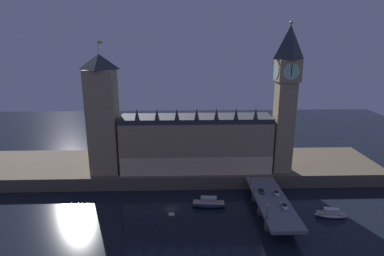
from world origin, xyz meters
The scene contains 15 objects.
ground_plane centered at (0.00, 0.00, 0.00)m, with size 400.00×400.00×0.00m, color black.
embankment centered at (0.00, 39.00, 3.31)m, with size 220.00×42.00×6.62m.
parliament_hall centered at (11.92, 28.78, 20.59)m, with size 74.80×16.93×33.59m.
clock_tower centered at (55.04, 25.92, 45.16)m, with size 10.94×11.05×72.77m.
victoria_tower centered at (-33.58, 28.30, 35.87)m, with size 13.88×13.88×64.25m.
bridge centered at (42.53, -5.00, 4.49)m, with size 13.27×46.00×6.45m.
car_northbound_lead centered at (39.61, 1.90, 7.08)m, with size 2.00×4.42×1.35m.
car_southbound_lead centered at (45.45, -11.68, 7.13)m, with size 2.05×4.66×1.47m.
car_southbound_trail centered at (45.45, -0.33, 7.17)m, with size 1.93×4.40×1.55m.
pedestrian_near_rail centered at (36.69, -18.61, 7.37)m, with size 0.38×0.38×1.74m.
pedestrian_far_rail centered at (36.69, 3.29, 7.37)m, with size 0.38×0.38×1.74m.
street_lamp_near centered at (36.29, -19.72, 10.37)m, with size 1.34×0.60×6.28m.
street_lamp_far centered at (36.29, 9.72, 10.12)m, with size 1.34×0.60×5.87m.
boat_upstream centered at (16.35, 1.30, 1.73)m, with size 15.86×6.38×4.75m.
boat_downstream centered at (66.53, -8.79, 1.44)m, with size 13.50×5.78×3.95m.
Camera 1 is at (4.87, -125.29, 71.47)m, focal length 30.00 mm.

